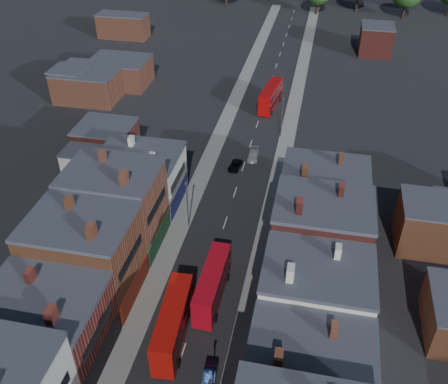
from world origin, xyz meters
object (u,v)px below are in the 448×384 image
at_px(car_2, 235,166).
at_px(ped_3, 249,365).
at_px(bus_1, 212,284).
at_px(car_1, 210,376).
at_px(car_3, 253,155).
at_px(bus_2, 271,96).
at_px(bus_0, 173,323).

bearing_deg(car_2, ped_3, -69.68).
distance_m(bus_1, car_1, 11.80).
height_order(car_1, car_3, car_3).
height_order(car_3, ped_3, ped_3).
height_order(bus_1, bus_2, bus_2).
bearing_deg(car_2, bus_0, -82.79).
bearing_deg(car_1, ped_3, 24.68).
bearing_deg(car_3, bus_1, -92.19).
xyz_separation_m(bus_0, ped_3, (9.20, -2.44, -1.71)).
height_order(bus_0, car_1, bus_0).
xyz_separation_m(bus_0, bus_2, (3.00, 62.31, -0.10)).
xyz_separation_m(bus_1, car_3, (-0.30, 34.28, -1.89)).
bearing_deg(car_2, car_1, -75.51).
bearing_deg(ped_3, bus_2, 20.73).
bearing_deg(car_3, ped_3, -84.22).
distance_m(bus_0, ped_3, 9.67).
distance_m(bus_1, ped_3, 11.34).
bearing_deg(bus_1, bus_0, -112.70).
xyz_separation_m(bus_1, car_2, (-2.87, 30.23, -1.98)).
bearing_deg(bus_1, car_2, 96.15).
bearing_deg(car_1, car_2, 93.91).
bearing_deg(car_1, bus_0, 136.50).
xyz_separation_m(bus_2, ped_3, (6.20, -64.75, -1.61)).
xyz_separation_m(bus_0, bus_1, (3.00, 6.92, -0.13)).
height_order(bus_2, ped_3, bus_2).
relative_size(bus_2, ped_3, 6.73).
bearing_deg(ped_3, bus_0, 90.40).
relative_size(bus_1, car_1, 2.81).
height_order(bus_1, car_3, bus_1).
relative_size(bus_1, car_2, 2.74).
height_order(car_2, car_3, car_3).
bearing_deg(car_1, car_3, 90.09).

